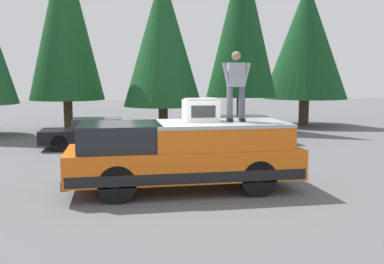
{
  "coord_description": "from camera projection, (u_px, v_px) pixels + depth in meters",
  "views": [
    {
      "loc": [
        -10.06,
        1.41,
        2.69
      ],
      "look_at": [
        0.65,
        -0.51,
        1.35
      ],
      "focal_mm": 40.68,
      "sensor_mm": 36.0,
      "label": 1
    }
  ],
  "objects": [
    {
      "name": "person_on_truck_bed",
      "position": [
        236.0,
        84.0,
        10.52
      ],
      "size": [
        0.29,
        0.72,
        1.69
      ],
      "color": "#4C515B",
      "rests_on": "pickup_truck"
    },
    {
      "name": "conifer_left",
      "position": [
        242.0,
        23.0,
        22.08
      ],
      "size": [
        3.6,
        3.6,
        9.31
      ],
      "color": "#4C3826",
      "rests_on": "ground"
    },
    {
      "name": "conifer_center_right",
      "position": [
        65.0,
        19.0,
        22.11
      ],
      "size": [
        3.82,
        3.82,
        9.83
      ],
      "color": "#4C3826",
      "rests_on": "ground"
    },
    {
      "name": "conifer_center_left",
      "position": [
        163.0,
        39.0,
        21.03
      ],
      "size": [
        3.85,
        3.85,
        7.87
      ],
      "color": "#4C3826",
      "rests_on": "ground"
    },
    {
      "name": "pickup_truck",
      "position": [
        184.0,
        154.0,
        10.48
      ],
      "size": [
        2.01,
        5.54,
        1.65
      ],
      "color": "orange",
      "rests_on": "ground"
    },
    {
      "name": "conifer_far_left",
      "position": [
        306.0,
        41.0,
        24.64
      ],
      "size": [
        4.76,
        4.76,
        8.13
      ],
      "color": "#4C3826",
      "rests_on": "ground"
    },
    {
      "name": "parked_car_black",
      "position": [
        96.0,
        133.0,
        16.97
      ],
      "size": [
        1.64,
        4.1,
        1.16
      ],
      "color": "black",
      "rests_on": "ground"
    },
    {
      "name": "parked_car_navy",
      "position": [
        240.0,
        130.0,
        18.09
      ],
      "size": [
        1.64,
        4.1,
        1.16
      ],
      "color": "navy",
      "rests_on": "ground"
    },
    {
      "name": "compressor_unit",
      "position": [
        201.0,
        110.0,
        10.62
      ],
      "size": [
        0.65,
        0.84,
        0.56
      ],
      "color": "silver",
      "rests_on": "pickup_truck"
    },
    {
      "name": "ground_plane",
      "position": [
        176.0,
        192.0,
        10.41
      ],
      "size": [
        90.0,
        90.0,
        0.0
      ],
      "primitive_type": "plane",
      "color": "#565659"
    }
  ]
}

